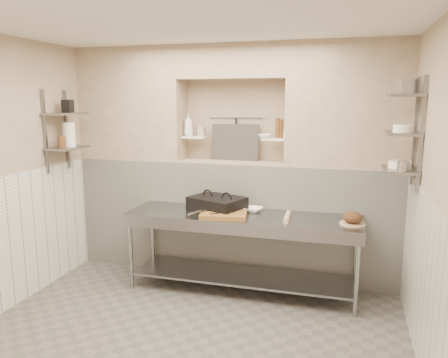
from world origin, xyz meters
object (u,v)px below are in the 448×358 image
(jug_left, at_px, (69,134))
(panini_press, at_px, (217,204))
(bowl_alcove, at_px, (265,136))
(prep_table, at_px, (242,237))
(bread_loaf, at_px, (353,217))
(bottle_soap, at_px, (188,125))
(cutting_board, at_px, (224,215))
(rolling_pin, at_px, (287,217))
(mixing_bowl, at_px, (253,210))

(jug_left, bearing_deg, panini_press, 6.27)
(bowl_alcove, height_order, jug_left, jug_left)
(prep_table, xyz_separation_m, bowl_alcove, (0.14, 0.53, 1.09))
(jug_left, bearing_deg, bowl_alcove, 15.38)
(bread_loaf, xyz_separation_m, bottle_soap, (-2.00, 0.60, 0.88))
(cutting_board, distance_m, rolling_pin, 0.69)
(panini_press, height_order, jug_left, jug_left)
(mixing_bowl, height_order, rolling_pin, rolling_pin)
(bread_loaf, relative_size, bowl_alcove, 1.31)
(cutting_board, height_order, bottle_soap, bottle_soap)
(panini_press, relative_size, jug_left, 2.46)
(prep_table, relative_size, rolling_pin, 6.71)
(panini_press, xyz_separation_m, mixing_bowl, (0.41, 0.06, -0.05))
(bowl_alcove, distance_m, jug_left, 2.32)
(bread_loaf, height_order, jug_left, jug_left)
(cutting_board, bearing_deg, panini_press, 122.27)
(cutting_board, height_order, mixing_bowl, mixing_bowl)
(bread_loaf, bearing_deg, jug_left, -179.33)
(panini_press, bearing_deg, bottle_soap, 160.34)
(prep_table, relative_size, bowl_alcove, 17.20)
(prep_table, height_order, rolling_pin, rolling_pin)
(prep_table, relative_size, bread_loaf, 13.15)
(prep_table, xyz_separation_m, cutting_board, (-0.18, -0.12, 0.28))
(cutting_board, distance_m, bread_loaf, 1.36)
(jug_left, bearing_deg, bottle_soap, 26.67)
(panini_press, xyz_separation_m, bottle_soap, (-0.50, 0.44, 0.87))
(rolling_pin, distance_m, jug_left, 2.73)
(jug_left, bearing_deg, prep_table, 2.28)
(mixing_bowl, distance_m, bread_loaf, 1.11)
(mixing_bowl, relative_size, bottle_soap, 0.76)
(prep_table, height_order, mixing_bowl, mixing_bowl)
(bottle_soap, bearing_deg, bowl_alcove, -1.32)
(panini_press, bearing_deg, bread_loaf, 15.82)
(panini_press, bearing_deg, cutting_board, -35.95)
(bottle_soap, bearing_deg, rolling_pin, -24.72)
(panini_press, distance_m, jug_left, 1.94)
(prep_table, xyz_separation_m, bottle_soap, (-0.83, 0.55, 1.21))
(bread_loaf, bearing_deg, mixing_bowl, 168.69)
(mixing_bowl, distance_m, bowl_alcove, 0.89)
(prep_table, xyz_separation_m, panini_press, (-0.32, 0.11, 0.34))
(mixing_bowl, relative_size, bread_loaf, 1.06)
(cutting_board, xyz_separation_m, bowl_alcove, (0.32, 0.65, 0.81))
(prep_table, height_order, bottle_soap, bottle_soap)
(panini_press, distance_m, bread_loaf, 1.51)
(panini_press, bearing_deg, prep_table, 2.76)
(panini_press, xyz_separation_m, bowl_alcove, (0.47, 0.42, 0.76))
(prep_table, distance_m, jug_left, 2.37)
(jug_left, bearing_deg, rolling_pin, 0.54)
(panini_press, height_order, mixing_bowl, panini_press)
(panini_press, relative_size, mixing_bowl, 3.35)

